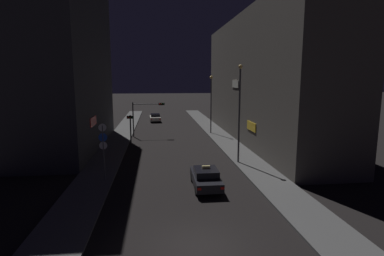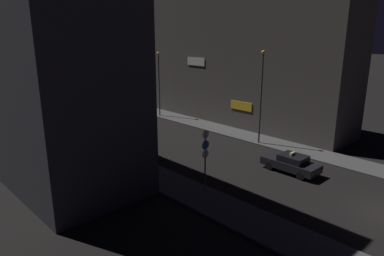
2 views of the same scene
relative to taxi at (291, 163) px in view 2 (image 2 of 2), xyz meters
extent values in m
cube|color=#4C4C4C|center=(-8.19, 21.19, -0.66)|extent=(2.94, 61.54, 0.15)
cube|color=#4C4C4C|center=(5.00, 21.19, -0.66)|extent=(2.94, 61.54, 0.15)
cube|color=#333338|center=(-13.22, 14.44, 8.96)|extent=(7.12, 20.53, 19.40)
cube|color=red|center=(-9.62, 10.34, 2.76)|extent=(0.08, 2.80, 0.90)
cube|color=#514C47|center=(9.56, 16.99, 6.88)|extent=(6.18, 34.71, 15.23)
cube|color=yellow|center=(6.43, 10.05, 2.01)|extent=(0.08, 2.80, 0.90)
cube|color=white|center=(6.43, 16.99, 6.27)|extent=(0.08, 2.80, 0.90)
cube|color=black|center=(0.00, 0.05, -0.12)|extent=(1.84, 4.42, 0.60)
cube|color=black|center=(0.00, -0.15, 0.43)|extent=(1.60, 1.99, 0.50)
cube|color=red|center=(-0.77, -2.16, -0.02)|extent=(0.24, 0.06, 0.16)
cube|color=red|center=(0.73, -2.18, -0.02)|extent=(0.24, 0.06, 0.16)
cylinder|color=black|center=(-0.79, 1.42, -0.42)|extent=(0.23, 0.64, 0.64)
cylinder|color=black|center=(0.81, 1.41, -0.42)|extent=(0.23, 0.64, 0.64)
cylinder|color=black|center=(-0.81, -1.31, -0.42)|extent=(0.23, 0.64, 0.64)
cylinder|color=black|center=(0.79, -1.32, -0.42)|extent=(0.23, 0.64, 0.64)
cube|color=#F4E08C|center=(0.00, -0.05, 0.78)|extent=(0.56, 0.19, 0.20)
cube|color=silver|center=(-3.67, 34.74, -0.12)|extent=(2.04, 4.49, 0.60)
cube|color=black|center=(-3.66, 34.55, 0.43)|extent=(1.69, 2.06, 0.50)
cube|color=red|center=(-4.29, 32.49, -0.02)|extent=(0.24, 0.07, 0.16)
cube|color=red|center=(-2.80, 32.57, -0.02)|extent=(0.24, 0.07, 0.16)
cylinder|color=black|center=(-4.54, 36.06, -0.42)|extent=(0.25, 0.65, 0.64)
cylinder|color=black|center=(-2.94, 36.15, -0.42)|extent=(0.25, 0.65, 0.64)
cylinder|color=black|center=(-4.39, 33.34, -0.42)|extent=(0.25, 0.65, 0.64)
cylinder|color=black|center=(-2.79, 33.43, -0.42)|extent=(0.25, 0.65, 0.64)
cylinder|color=#47474C|center=(-6.47, 20.11, 1.57)|extent=(0.16, 0.16, 4.60)
cylinder|color=#47474C|center=(-4.59, 20.11, 3.62)|extent=(3.76, 0.10, 0.10)
cube|color=black|center=(-2.71, 20.11, 3.62)|extent=(0.80, 0.28, 0.32)
sphere|color=red|center=(-2.96, 19.93, 3.62)|extent=(0.20, 0.20, 0.20)
sphere|color=#3F2D0C|center=(-2.71, 19.93, 3.62)|extent=(0.20, 0.20, 0.20)
sphere|color=#0C3319|center=(-2.46, 19.93, 3.62)|extent=(0.20, 0.20, 0.20)
cylinder|color=#47474C|center=(-6.47, 15.69, 0.98)|extent=(0.16, 0.16, 3.43)
cube|color=black|center=(-6.47, 15.69, 2.44)|extent=(0.80, 0.28, 0.32)
sphere|color=red|center=(-6.72, 15.51, 2.44)|extent=(0.20, 0.20, 0.20)
sphere|color=#3F2D0C|center=(-6.47, 15.51, 2.44)|extent=(0.20, 0.20, 0.20)
sphere|color=#0C3319|center=(-6.22, 15.51, 2.44)|extent=(0.20, 0.20, 0.20)
cylinder|color=#47474C|center=(-7.34, 2.15, 1.48)|extent=(0.10, 0.10, 4.13)
cylinder|color=white|center=(-7.34, 2.13, 3.39)|extent=(0.57, 0.03, 0.57)
cylinder|color=blue|center=(-7.34, 2.13, 2.66)|extent=(0.63, 0.03, 0.63)
cylinder|color=white|center=(-7.34, 2.13, 2.05)|extent=(0.57, 0.03, 0.57)
cylinder|color=#47474C|center=(3.94, 5.83, 3.59)|extent=(0.16, 0.16, 8.36)
sphere|color=#F9C666|center=(3.94, 5.83, 7.95)|extent=(0.36, 0.36, 0.36)
cylinder|color=#47474C|center=(4.14, 21.17, 3.15)|extent=(0.16, 0.16, 7.48)
sphere|color=#F9C666|center=(4.14, 21.17, 7.11)|extent=(0.42, 0.42, 0.42)
camera|label=1|loc=(-3.37, -20.54, 6.92)|focal=28.61mm
camera|label=2|loc=(-23.13, -12.95, 9.93)|focal=32.95mm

